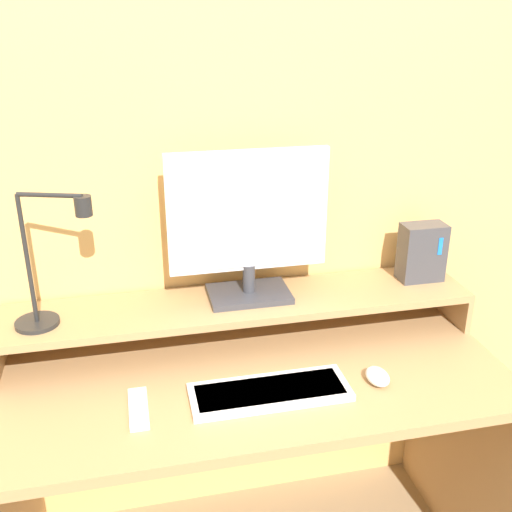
# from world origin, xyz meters

# --- Properties ---
(wall_back) EXTENTS (6.00, 0.05, 2.50)m
(wall_back) POSITION_xyz_m (0.00, 0.65, 1.25)
(wall_back) COLOR #E5AD60
(wall_back) RESTS_ON ground_plane
(desk) EXTENTS (1.36, 0.62, 0.72)m
(desk) POSITION_xyz_m (0.00, 0.31, 0.52)
(desk) COLOR #A87F51
(desk) RESTS_ON ground_plane
(monitor_shelf) EXTENTS (1.36, 0.25, 0.13)m
(monitor_shelf) POSITION_xyz_m (0.00, 0.49, 0.83)
(monitor_shelf) COLOR #A87F51
(monitor_shelf) RESTS_ON desk
(monitor) EXTENTS (0.45, 0.16, 0.43)m
(monitor) POSITION_xyz_m (0.03, 0.52, 1.07)
(monitor) COLOR #38383D
(monitor) RESTS_ON monitor_shelf
(desk_lamp) EXTENTS (0.24, 0.13, 0.37)m
(desk_lamp) POSITION_xyz_m (-0.51, 0.46, 1.00)
(desk_lamp) COLOR black
(desk_lamp) RESTS_ON monitor_shelf
(router_dock) EXTENTS (0.13, 0.08, 0.18)m
(router_dock) POSITION_xyz_m (0.57, 0.52, 0.94)
(router_dock) COLOR #3D3D42
(router_dock) RESTS_ON monitor_shelf
(keyboard) EXTENTS (0.41, 0.15, 0.02)m
(keyboard) POSITION_xyz_m (0.02, 0.20, 0.73)
(keyboard) COLOR white
(keyboard) RESTS_ON desk
(mouse) EXTENTS (0.06, 0.09, 0.04)m
(mouse) POSITION_xyz_m (0.31, 0.19, 0.74)
(mouse) COLOR white
(mouse) RESTS_ON desk
(remote_control) EXTENTS (0.05, 0.15, 0.02)m
(remote_control) POSITION_xyz_m (-0.31, 0.21, 0.73)
(remote_control) COLOR white
(remote_control) RESTS_ON desk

